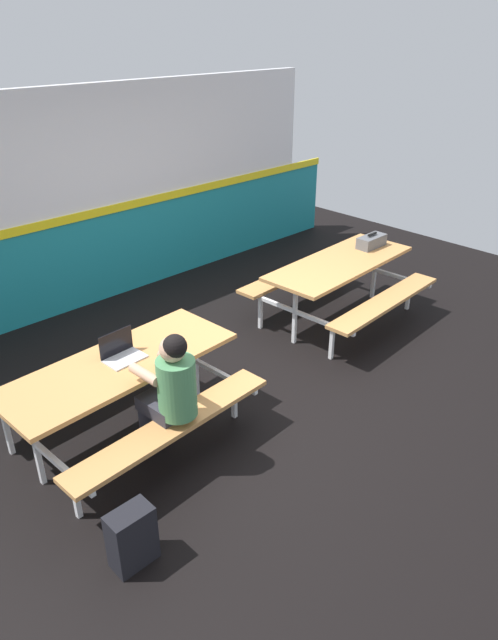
% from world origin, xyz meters
% --- Properties ---
extents(ground_plane, '(10.00, 10.00, 0.02)m').
position_xyz_m(ground_plane, '(0.00, 0.00, -0.01)').
color(ground_plane, black).
extents(accent_backdrop, '(8.00, 0.14, 2.60)m').
position_xyz_m(accent_backdrop, '(0.00, 2.74, 1.25)').
color(accent_backdrop, teal).
rests_on(accent_backdrop, ground).
extents(picnic_table_left, '(2.02, 1.65, 0.74)m').
position_xyz_m(picnic_table_left, '(-1.53, 0.14, 0.58)').
color(picnic_table_left, tan).
rests_on(picnic_table_left, ground).
extents(picnic_table_right, '(2.02, 1.65, 0.74)m').
position_xyz_m(picnic_table_right, '(1.53, 0.25, 0.58)').
color(picnic_table_right, tan).
rests_on(picnic_table_right, ground).
extents(student_nearer, '(0.38, 0.53, 1.21)m').
position_xyz_m(student_nearer, '(-1.43, -0.42, 0.71)').
color(student_nearer, '#2D2D38').
rests_on(student_nearer, ground).
extents(laptop_silver, '(0.33, 0.24, 0.22)m').
position_xyz_m(laptop_silver, '(-1.48, 0.18, 0.79)').
color(laptop_silver, silver).
rests_on(laptop_silver, picnic_table_left).
extents(toolbox_grey, '(0.40, 0.18, 0.18)m').
position_xyz_m(toolbox_grey, '(2.18, 0.28, 0.81)').
color(toolbox_grey, '#595B60').
rests_on(toolbox_grey, picnic_table_right).
extents(backpack_dark, '(0.30, 0.22, 0.44)m').
position_xyz_m(backpack_dark, '(-2.24, -1.02, 0.22)').
color(backpack_dark, black).
rests_on(backpack_dark, ground).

